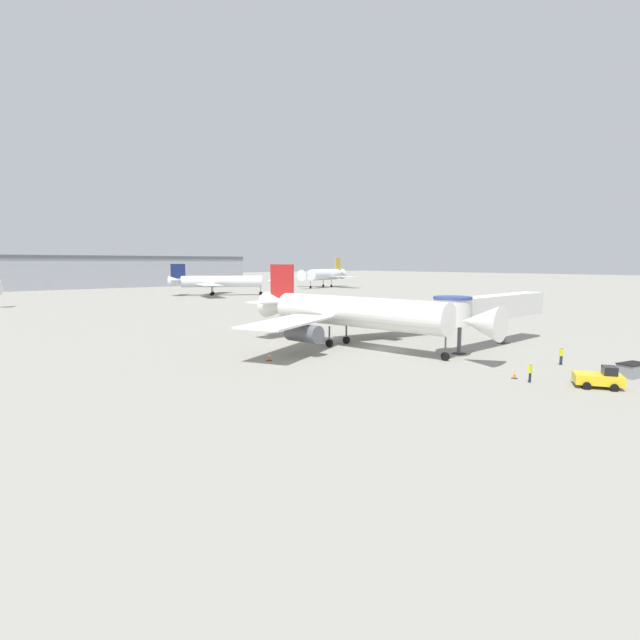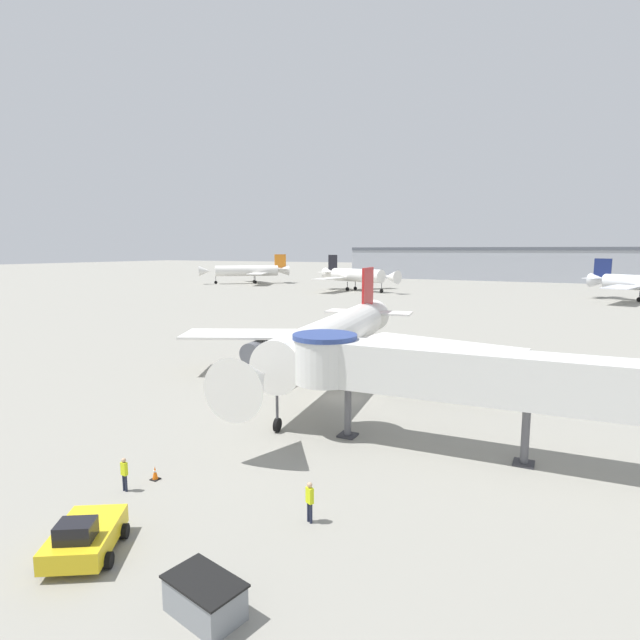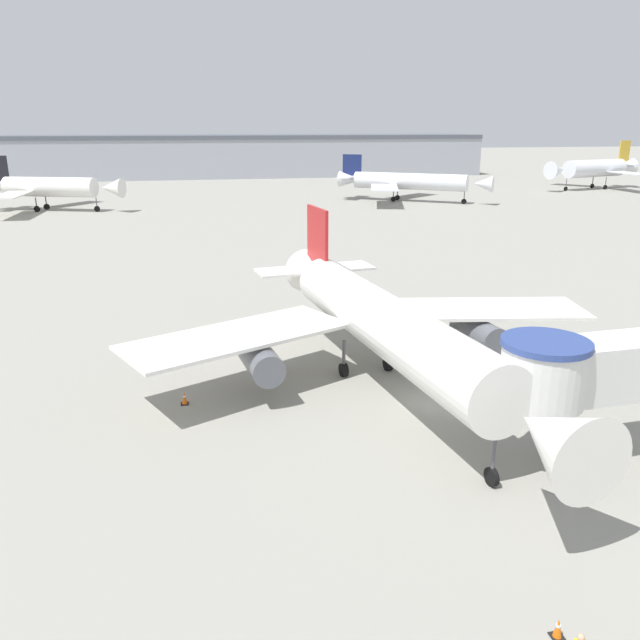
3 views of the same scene
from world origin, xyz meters
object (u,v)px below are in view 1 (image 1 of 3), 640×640
(jet_bridge, at_px, (487,308))
(traffic_cone_near_nose, at_px, (515,375))
(ground_crew_wing_walker, at_px, (530,371))
(traffic_cone_port_wing, at_px, (269,357))
(background_jet_gold_tail, at_px, (325,275))
(main_airplane, at_px, (352,313))
(background_jet_navy_tail, at_px, (219,282))
(ground_crew_marshaller, at_px, (561,354))
(pushback_tug_yellow, at_px, (599,378))
(service_container_gray, at_px, (633,370))

(jet_bridge, height_order, traffic_cone_near_nose, jet_bridge)
(traffic_cone_near_nose, xyz_separation_m, ground_crew_wing_walker, (-0.40, -1.58, 0.64))
(jet_bridge, distance_m, traffic_cone_port_wing, 26.57)
(background_jet_gold_tail, bearing_deg, main_airplane, -56.76)
(ground_crew_wing_walker, xyz_separation_m, background_jet_navy_tail, (35.64, 117.05, 3.28))
(background_jet_gold_tail, height_order, background_jet_navy_tail, background_jet_gold_tail)
(traffic_cone_port_wing, height_order, background_jet_navy_tail, background_jet_navy_tail)
(jet_bridge, height_order, ground_crew_marshaller, jet_bridge)
(pushback_tug_yellow, height_order, ground_crew_wing_walker, pushback_tug_yellow)
(traffic_cone_port_wing, distance_m, ground_crew_marshaller, 29.25)
(traffic_cone_near_nose, relative_size, ground_crew_wing_walker, 0.42)
(pushback_tug_yellow, distance_m, traffic_cone_near_nose, 6.47)
(pushback_tug_yellow, xyz_separation_m, traffic_cone_near_nose, (-2.36, 6.00, -0.41))
(service_container_gray, bearing_deg, pushback_tug_yellow, 176.09)
(background_jet_gold_tail, xyz_separation_m, background_jet_navy_tail, (-56.61, -15.81, -0.95))
(service_container_gray, xyz_separation_m, background_jet_gold_tail, (83.26, 137.72, 4.59))
(main_airplane, relative_size, ground_crew_marshaller, 18.07)
(traffic_cone_near_nose, bearing_deg, traffic_cone_port_wing, 119.85)
(pushback_tug_yellow, distance_m, background_jet_gold_tail, 163.95)
(main_airplane, xyz_separation_m, service_container_gray, (8.21, -27.28, -3.54))
(jet_bridge, xyz_separation_m, background_jet_navy_tail, (22.91, 105.16, -0.51))
(background_jet_gold_tail, bearing_deg, ground_crew_marshaller, -49.38)
(ground_crew_marshaller, bearing_deg, ground_crew_wing_walker, 35.63)
(pushback_tug_yellow, bearing_deg, background_jet_gold_tail, 25.55)
(traffic_cone_near_nose, distance_m, ground_crew_wing_walker, 1.75)
(background_jet_navy_tail, bearing_deg, background_jet_gold_tail, -39.82)
(service_container_gray, height_order, traffic_cone_near_nose, service_container_gray)
(jet_bridge, relative_size, traffic_cone_near_nose, 31.14)
(main_airplane, xyz_separation_m, traffic_cone_near_nose, (-0.39, -20.85, -3.82))
(ground_crew_wing_walker, bearing_deg, jet_bridge, 47.39)
(traffic_cone_near_nose, xyz_separation_m, ground_crew_marshaller, (9.02, 0.00, 0.72))
(service_container_gray, relative_size, traffic_cone_port_wing, 3.73)
(main_airplane, xyz_separation_m, background_jet_navy_tail, (34.86, 94.62, 0.10))
(background_jet_gold_tail, relative_size, background_jet_navy_tail, 1.00)
(main_airplane, bearing_deg, background_jet_gold_tail, 42.73)
(main_airplane, bearing_deg, ground_crew_marshaller, -75.14)
(jet_bridge, height_order, pushback_tug_yellow, jet_bridge)
(service_container_gray, height_order, background_jet_gold_tail, background_jet_gold_tail)
(main_airplane, relative_size, background_jet_navy_tail, 1.08)
(jet_bridge, height_order, traffic_cone_port_wing, jet_bridge)
(pushback_tug_yellow, height_order, background_jet_navy_tail, background_jet_navy_tail)
(main_airplane, distance_m, ground_crew_marshaller, 22.78)
(pushback_tug_yellow, relative_size, service_container_gray, 1.43)
(traffic_cone_near_nose, relative_size, background_jet_gold_tail, 0.02)
(jet_bridge, xyz_separation_m, traffic_cone_near_nose, (-12.33, -10.31, -4.44))
(ground_crew_marshaller, xyz_separation_m, background_jet_gold_tail, (82.84, 131.28, 4.16))
(main_airplane, bearing_deg, jet_bridge, -49.04)
(pushback_tug_yellow, height_order, traffic_cone_port_wing, pushback_tug_yellow)
(main_airplane, xyz_separation_m, background_jet_gold_tail, (91.47, 110.43, 1.05))
(jet_bridge, distance_m, service_container_gray, 17.65)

